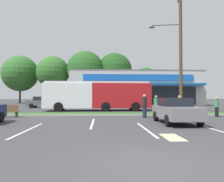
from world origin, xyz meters
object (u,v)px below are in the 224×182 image
object	(u,v)px
bus_stop_bench	(8,111)
car_2	(43,102)
pedestrian_near_bench	(145,106)
pedestrian_far	(180,107)
city_bus	(97,95)
car_1	(176,110)
utility_pole	(179,48)
pedestrian_mid	(217,107)
car_4	(135,102)
pedestrian_by_pole	(156,106)

from	to	relation	value
bus_stop_bench	car_2	size ratio (longest dim) A/B	0.36
pedestrian_near_bench	pedestrian_far	xyz separation A→B (m)	(2.57, -0.37, -0.04)
city_bus	pedestrian_far	xyz separation A→B (m)	(6.29, -8.41, -0.91)
car_1	pedestrian_near_bench	bearing A→B (deg)	-160.56
utility_pole	pedestrian_mid	bearing A→B (deg)	-50.30
city_bus	utility_pole	bearing A→B (deg)	144.73
city_bus	pedestrian_far	size ratio (longest dim) A/B	6.96
car_1	pedestrian_mid	bearing A→B (deg)	129.91
car_2	pedestrian_far	xyz separation A→B (m)	(14.10, -15.22, 0.05)
car_4	pedestrian_near_bench	xyz separation A→B (m)	(-1.65, -15.22, 0.15)
pedestrian_mid	pedestrian_near_bench	bearing A→B (deg)	19.62
car_1	pedestrian_near_bench	world-z (taller)	pedestrian_near_bench
pedestrian_near_bench	pedestrian_mid	distance (m)	5.91
utility_pole	pedestrian_by_pole	size ratio (longest dim) A/B	6.71
pedestrian_near_bench	pedestrian_far	size ratio (longest dim) A/B	1.04
car_4	pedestrian_far	bearing A→B (deg)	-86.62
pedestrian_by_pole	pedestrian_far	bearing A→B (deg)	168.41
car_1	pedestrian_far	xyz separation A→B (m)	(1.37, 3.04, 0.07)
city_bus	pedestrian_mid	bearing A→B (deg)	140.37
pedestrian_near_bench	car_1	bearing A→B (deg)	69.55
city_bus	pedestrian_far	world-z (taller)	city_bus
car_4	pedestrian_by_pole	distance (m)	13.89
bus_stop_bench	car_2	xyz separation A→B (m)	(-1.08, 14.05, 0.30)
pedestrian_mid	pedestrian_far	world-z (taller)	pedestrian_far
pedestrian_near_bench	pedestrian_mid	xyz separation A→B (m)	(5.89, 0.51, -0.10)
pedestrian_mid	car_4	bearing A→B (deg)	-59.27
car_1	pedestrian_near_bench	xyz separation A→B (m)	(-1.20, 3.41, 0.11)
car_4	pedestrian_mid	xyz separation A→B (m)	(4.24, -14.71, 0.05)
car_2	pedestrian_by_pole	bearing A→B (deg)	-46.66
utility_pole	bus_stop_bench	xyz separation A→B (m)	(-14.26, -2.22, -5.55)
city_bus	car_2	world-z (taller)	city_bus
car_4	pedestrian_far	distance (m)	15.61
car_2	pedestrian_near_bench	bearing A→B (deg)	-52.19
utility_pole	car_1	xyz separation A→B (m)	(-2.61, -6.42, -5.27)
city_bus	car_1	distance (m)	12.50
bus_stop_bench	pedestrian_by_pole	world-z (taller)	pedestrian_by_pole
utility_pole	pedestrian_far	world-z (taller)	utility_pole
utility_pole	car_2	distance (m)	20.07
utility_pole	car_1	distance (m)	8.71
city_bus	car_1	bearing A→B (deg)	111.72
city_bus	car_2	distance (m)	10.40
utility_pole	car_1	world-z (taller)	utility_pole
car_1	pedestrian_near_bench	size ratio (longest dim) A/B	2.34
pedestrian_mid	city_bus	bearing A→B (deg)	-23.44
pedestrian_far	car_1	bearing A→B (deg)	90.45
bus_stop_bench	car_4	bearing A→B (deg)	-129.99
car_1	car_2	world-z (taller)	car_2
car_4	pedestrian_near_bench	size ratio (longest dim) A/B	2.38
city_bus	bus_stop_bench	distance (m)	9.97
pedestrian_near_bench	pedestrian_far	distance (m)	2.60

